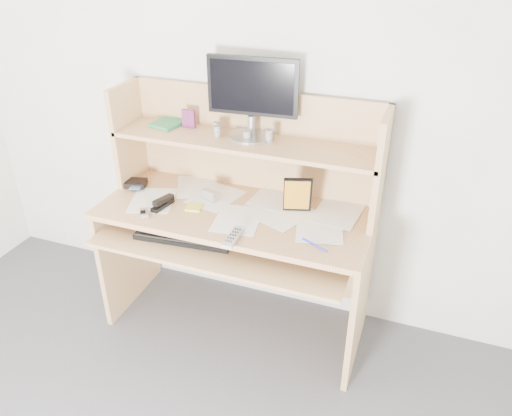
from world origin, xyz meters
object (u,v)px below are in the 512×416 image
(desk, at_px, (241,213))
(keyboard, at_px, (186,234))
(game_case, at_px, (298,195))
(tv_remote, at_px, (233,237))
(monitor, at_px, (252,95))

(desk, height_order, keyboard, desk)
(desk, distance_m, keyboard, 0.32)
(game_case, bearing_deg, keyboard, -169.70)
(keyboard, bearing_deg, tv_remote, -20.58)
(game_case, distance_m, monitor, 0.54)
(desk, height_order, tv_remote, desk)
(game_case, bearing_deg, monitor, 138.72)
(desk, xyz_separation_m, game_case, (0.31, 0.01, 0.16))
(keyboard, bearing_deg, game_case, 22.35)
(desk, relative_size, keyboard, 2.73)
(desk, xyz_separation_m, tv_remote, (0.10, -0.34, 0.07))
(desk, bearing_deg, monitor, 82.14)
(keyboard, relative_size, tv_remote, 2.92)
(tv_remote, distance_m, monitor, 0.71)
(tv_remote, bearing_deg, keyboard, 162.56)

